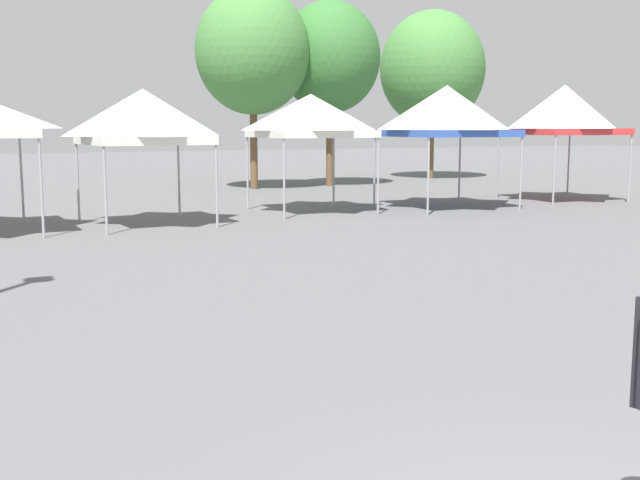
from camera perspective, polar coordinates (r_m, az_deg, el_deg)
canopy_tent_far_right at (r=19.67m, az=-12.55°, el=8.63°), size 2.94×2.94×3.27m
canopy_tent_behind_right at (r=22.18m, az=-0.66°, el=8.90°), size 2.92×2.92×3.26m
canopy_tent_behind_center at (r=23.59m, az=9.07°, el=9.12°), size 3.29×3.29×3.55m
canopy_tent_center at (r=26.74m, az=17.13°, el=8.91°), size 3.21×3.21×3.68m
tree_behind_tents_center at (r=36.83m, az=8.06°, el=12.05°), size 4.71×4.71×7.50m
tree_behind_tents_right at (r=30.38m, az=-4.85°, el=13.34°), size 4.27×4.27×7.48m
tree_behind_tents_left at (r=31.87m, az=0.71°, el=12.97°), size 3.96×3.96×7.22m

